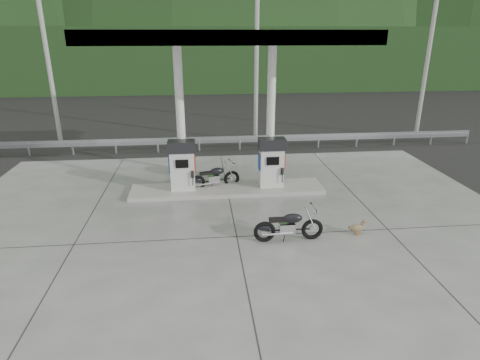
{
  "coord_description": "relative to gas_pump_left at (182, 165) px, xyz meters",
  "views": [
    {
      "loc": [
        -0.95,
        -11.13,
        5.51
      ],
      "look_at": [
        0.3,
        1.0,
        1.0
      ],
      "focal_mm": 30.0,
      "sensor_mm": 36.0,
      "label": 1
    }
  ],
  "objects": [
    {
      "name": "forested_hills",
      "position": [
        1.6,
        57.5,
        -1.07
      ],
      "size": [
        100.0,
        40.0,
        140.0
      ],
      "primitive_type": null,
      "color": "black",
      "rests_on": "ground"
    },
    {
      "name": "utility_pole_c",
      "position": [
        12.6,
        7.0,
        2.93
      ],
      "size": [
        0.22,
        0.22,
        8.0
      ],
      "primitive_type": "cylinder",
      "color": "gray",
      "rests_on": "ground"
    },
    {
      "name": "pump_island",
      "position": [
        1.6,
        0.0,
        -0.98
      ],
      "size": [
        7.0,
        1.4,
        0.15
      ],
      "primitive_type": "cube",
      "color": "gray",
      "rests_on": "forecourt_apron"
    },
    {
      "name": "motorcycle_right",
      "position": [
        3.02,
        -3.84,
        -0.61
      ],
      "size": [
        1.84,
        0.59,
        0.87
      ],
      "primitive_type": null,
      "rotation": [
        0.0,
        0.0,
        0.01
      ],
      "color": "black",
      "rests_on": "forecourt_apron"
    },
    {
      "name": "guardrail",
      "position": [
        1.6,
        5.5,
        -0.36
      ],
      "size": [
        26.0,
        0.16,
        1.42
      ],
      "primitive_type": null,
      "color": "#97999E",
      "rests_on": "ground"
    },
    {
      "name": "tree_band",
      "position": [
        1.6,
        27.5,
        1.93
      ],
      "size": [
        80.0,
        6.0,
        6.0
      ],
      "primitive_type": "cube",
      "color": "black",
      "rests_on": "ground"
    },
    {
      "name": "duck",
      "position": [
        5.06,
        -3.71,
        -0.86
      ],
      "size": [
        0.54,
        0.21,
        0.38
      ],
      "primitive_type": null,
      "rotation": [
        0.0,
        0.0,
        0.13
      ],
      "color": "brown",
      "rests_on": "forecourt_apron"
    },
    {
      "name": "road",
      "position": [
        1.6,
        9.0,
        -1.07
      ],
      "size": [
        60.0,
        7.0,
        0.01
      ],
      "primitive_type": "cube",
      "color": "black",
      "rests_on": "ground"
    },
    {
      "name": "canopy_roof",
      "position": [
        1.6,
        0.0,
        4.3
      ],
      "size": [
        8.5,
        5.0,
        0.4
      ],
      "primitive_type": "cube",
      "color": "silver",
      "rests_on": "canopy_column_left"
    },
    {
      "name": "motorcycle_left",
      "position": [
        1.14,
        0.33,
        -0.62
      ],
      "size": [
        1.92,
        1.06,
        0.87
      ],
      "primitive_type": null,
      "rotation": [
        0.0,
        0.0,
        0.28
      ],
      "color": "black",
      "rests_on": "forecourt_apron"
    },
    {
      "name": "utility_pole_b",
      "position": [
        3.6,
        7.0,
        2.93
      ],
      "size": [
        0.22,
        0.22,
        8.0
      ],
      "primitive_type": "cylinder",
      "color": "gray",
      "rests_on": "ground"
    },
    {
      "name": "gas_pump_right",
      "position": [
        3.2,
        0.0,
        0.0
      ],
      "size": [
        0.95,
        0.55,
        1.8
      ],
      "primitive_type": null,
      "color": "silver",
      "rests_on": "pump_island"
    },
    {
      "name": "utility_pole_a",
      "position": [
        -6.4,
        7.0,
        2.93
      ],
      "size": [
        0.22,
        0.22,
        8.0
      ],
      "primitive_type": "cylinder",
      "color": "gray",
      "rests_on": "ground"
    },
    {
      "name": "canopy_column_right",
      "position": [
        3.2,
        0.4,
        1.6
      ],
      "size": [
        0.3,
        0.3,
        5.0
      ],
      "primitive_type": "cylinder",
      "color": "white",
      "rests_on": "pump_island"
    },
    {
      "name": "gas_pump_left",
      "position": [
        0.0,
        0.0,
        0.0
      ],
      "size": [
        0.95,
        0.55,
        1.8
      ],
      "primitive_type": null,
      "color": "silver",
      "rests_on": "pump_island"
    },
    {
      "name": "ground",
      "position": [
        1.6,
        -2.5,
        -1.07
      ],
      "size": [
        160.0,
        160.0,
        0.0
      ],
      "primitive_type": "plane",
      "color": "black",
      "rests_on": "ground"
    },
    {
      "name": "canopy_column_left",
      "position": [
        0.0,
        0.4,
        1.6
      ],
      "size": [
        0.3,
        0.3,
        5.0
      ],
      "primitive_type": "cylinder",
      "color": "white",
      "rests_on": "pump_island"
    },
    {
      "name": "forecourt_apron",
      "position": [
        1.6,
        -2.5,
        -1.06
      ],
      "size": [
        18.0,
        14.0,
        0.02
      ],
      "primitive_type": "cube",
      "color": "slate",
      "rests_on": "ground"
    }
  ]
}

